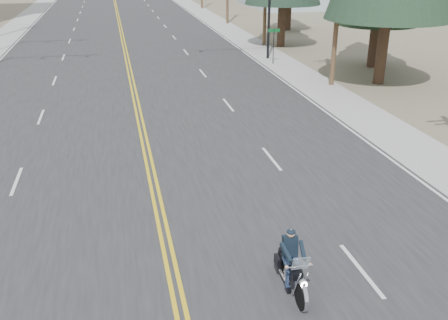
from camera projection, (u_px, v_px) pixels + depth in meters
name	position (u px, v px, depth m)	size (l,w,h in m)	color
road	(117.00, 10.00, 71.86)	(20.00, 200.00, 0.01)	#303033
sidewalk_left	(33.00, 12.00, 69.56)	(3.00, 200.00, 0.01)	#A5A5A0
sidewalk_right	(195.00, 8.00, 74.16)	(3.00, 200.00, 0.01)	#A5A5A0
street_sign	(274.00, 40.00, 37.34)	(0.90, 0.06, 2.62)	black
motorcyclist	(293.00, 263.00, 12.44)	(0.88, 2.06, 1.61)	black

